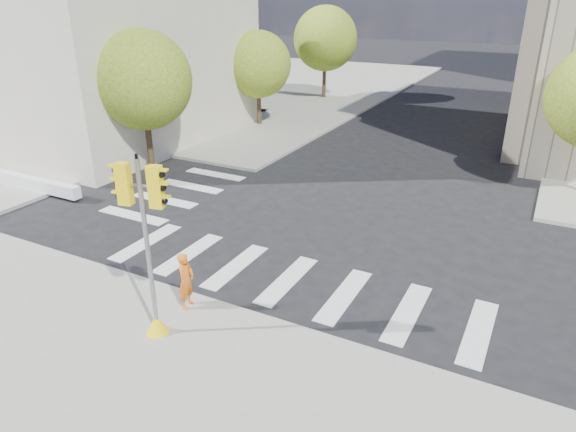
# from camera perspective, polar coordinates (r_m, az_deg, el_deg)

# --- Properties ---
(ground) EXTENTS (160.00, 160.00, 0.00)m
(ground) POSITION_cam_1_polar(r_m,az_deg,el_deg) (16.75, 3.41, -4.13)
(ground) COLOR black
(ground) RESTS_ON ground
(sidewalk_far_left) EXTENTS (28.00, 40.00, 0.15)m
(sidewalk_far_left) POSITION_cam_1_polar(r_m,az_deg,el_deg) (47.96, -5.76, 14.27)
(sidewalk_far_left) COLOR gray
(sidewalk_far_left) RESTS_ON ground
(classical_building) EXTENTS (19.00, 15.00, 12.70)m
(classical_building) POSITION_cam_1_polar(r_m,az_deg,el_deg) (33.80, -24.10, 19.46)
(classical_building) COLOR beige
(classical_building) RESTS_ON ground
(tree_lw_near) EXTENTS (4.40, 4.40, 6.41)m
(tree_lw_near) POSITION_cam_1_polar(r_m,az_deg,el_deg) (24.36, -15.87, 14.31)
(tree_lw_near) COLOR #382616
(tree_lw_near) RESTS_ON ground
(tree_lw_mid) EXTENTS (4.00, 4.00, 5.77)m
(tree_lw_mid) POSITION_cam_1_polar(r_m,az_deg,el_deg) (32.37, -3.35, 16.46)
(tree_lw_mid) COLOR #382616
(tree_lw_mid) RESTS_ON ground
(tree_lw_far) EXTENTS (4.80, 4.80, 6.95)m
(tree_lw_far) POSITION_cam_1_polar(r_m,az_deg,el_deg) (41.15, 4.17, 19.06)
(tree_lw_far) COLOR #382616
(tree_lw_far) RESTS_ON ground
(traffic_signal) EXTENTS (1.08, 0.56, 4.54)m
(traffic_signal) POSITION_cam_1_polar(r_m,az_deg,el_deg) (12.25, -15.14, -5.10)
(traffic_signal) COLOR yellow
(traffic_signal) RESTS_ON sidewalk_near
(photographer) EXTENTS (0.45, 0.61, 1.55)m
(photographer) POSITION_cam_1_polar(r_m,az_deg,el_deg) (13.66, -11.25, -7.06)
(photographer) COLOR orange
(photographer) RESTS_ON sidewalk_near
(planter_wall) EXTENTS (6.00, 0.46, 0.50)m
(planter_wall) POSITION_cam_1_polar(r_m,az_deg,el_deg) (24.47, -27.04, 3.41)
(planter_wall) COLOR silver
(planter_wall) RESTS_ON sidewalk_left_near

